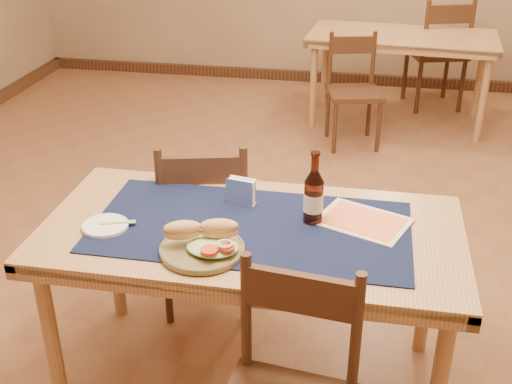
% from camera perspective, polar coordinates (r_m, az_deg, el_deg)
% --- Properties ---
extents(room, '(6.04, 7.04, 2.84)m').
position_cam_1_polar(room, '(2.96, 2.57, 15.77)').
color(room, brown).
rests_on(room, ground).
extents(main_table, '(1.60, 0.80, 0.75)m').
position_cam_1_polar(main_table, '(2.49, -0.42, -4.78)').
color(main_table, tan).
rests_on(main_table, ground).
extents(placemat, '(1.20, 0.60, 0.01)m').
position_cam_1_polar(placemat, '(2.44, -0.43, -3.08)').
color(placemat, '#0E1634').
rests_on(placemat, main_table).
extents(baseboard, '(6.00, 7.00, 0.10)m').
position_cam_1_polar(baseboard, '(3.49, 2.11, -6.54)').
color(baseboard, '#462B19').
rests_on(baseboard, ground).
extents(back_table, '(1.55, 0.86, 0.75)m').
position_cam_1_polar(back_table, '(5.50, 12.84, 12.68)').
color(back_table, tan).
rests_on(back_table, ground).
extents(chair_main_far, '(0.51, 0.51, 0.92)m').
position_cam_1_polar(chair_main_far, '(3.05, -4.57, -2.60)').
color(chair_main_far, '#462B19').
rests_on(chair_main_far, ground).
extents(chair_back_near, '(0.47, 0.47, 0.85)m').
position_cam_1_polar(chair_back_near, '(5.04, 8.66, 9.06)').
color(chair_back_near, '#462B19').
rests_on(chair_back_near, ground).
extents(chair_back_far, '(0.56, 0.56, 0.99)m').
position_cam_1_polar(chair_back_far, '(5.98, 15.91, 11.94)').
color(chair_back_far, '#462B19').
rests_on(chair_back_far, ground).
extents(sandwich_plate, '(0.30, 0.30, 0.12)m').
position_cam_1_polar(sandwich_plate, '(2.28, -4.63, -4.64)').
color(sandwich_plate, brown).
rests_on(sandwich_plate, placemat).
extents(side_plate, '(0.18, 0.18, 0.01)m').
position_cam_1_polar(side_plate, '(2.50, -13.26, -2.90)').
color(side_plate, white).
rests_on(side_plate, placemat).
extents(fork, '(0.14, 0.06, 0.00)m').
position_cam_1_polar(fork, '(2.49, -11.96, -2.68)').
color(fork, '#72C16A').
rests_on(fork, side_plate).
extents(beer_bottle, '(0.08, 0.08, 0.29)m').
position_cam_1_polar(beer_bottle, '(2.43, 5.14, -0.39)').
color(beer_bottle, '#47170C').
rests_on(beer_bottle, placemat).
extents(napkin_holder, '(0.13, 0.07, 0.11)m').
position_cam_1_polar(napkin_holder, '(2.58, -1.35, 0.02)').
color(napkin_holder, white).
rests_on(napkin_holder, placemat).
extents(menu_card, '(0.40, 0.35, 0.01)m').
position_cam_1_polar(menu_card, '(2.50, 9.48, -2.55)').
color(menu_card, beige).
rests_on(menu_card, placemat).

